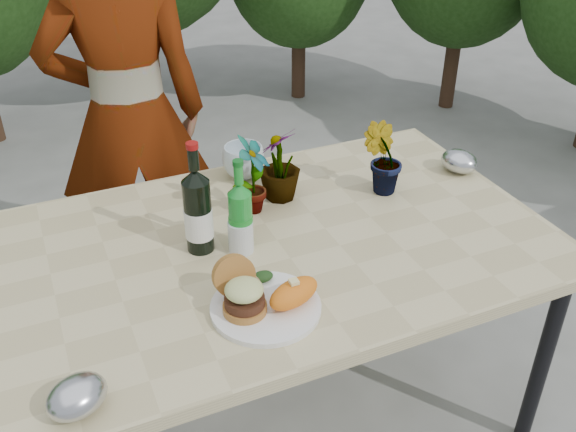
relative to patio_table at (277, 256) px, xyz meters
name	(u,v)px	position (x,y,z in m)	size (l,w,h in m)	color
ground	(279,414)	(0.00, 0.00, -0.69)	(80.00, 80.00, 0.00)	slate
patio_table	(277,256)	(0.00, 0.00, 0.00)	(1.60, 1.00, 0.75)	#C7B985
dinner_plate	(266,307)	(-0.15, -0.27, 0.06)	(0.28, 0.28, 0.01)	white
burger_stack	(242,292)	(-0.20, -0.25, 0.12)	(0.11, 0.16, 0.11)	#B7722D
sweet_potato	(294,293)	(-0.08, -0.29, 0.10)	(0.15, 0.08, 0.06)	orange
grilled_veg	(258,278)	(-0.13, -0.18, 0.09)	(0.08, 0.05, 0.03)	olive
wine_bottle	(198,212)	(-0.22, 0.05, 0.18)	(0.08, 0.08, 0.33)	black
sparkling_water	(241,218)	(-0.11, 0.00, 0.16)	(0.07, 0.07, 0.28)	#188829
plastic_cup	(241,236)	(-0.11, -0.01, 0.10)	(0.07, 0.07, 0.10)	silver
seedling_left	(253,175)	(0.00, 0.17, 0.19)	(0.14, 0.09, 0.26)	#275E20
seedling_mid	(382,159)	(0.42, 0.13, 0.17)	(0.13, 0.10, 0.23)	#2A5A1F
seedling_right	(280,165)	(0.11, 0.22, 0.18)	(0.13, 0.13, 0.24)	#28571D
blue_bowl	(243,161)	(0.05, 0.40, 0.11)	(0.14, 0.14, 0.11)	silver
foil_packet_left	(77,396)	(-0.62, -0.41, 0.10)	(0.13, 0.11, 0.08)	#B1B3B8
foil_packet_right	(459,161)	(0.74, 0.14, 0.10)	(0.13, 0.11, 0.08)	#B5B8BC
person	(129,118)	(-0.24, 0.87, 0.14)	(0.60, 0.40, 1.66)	#A36F51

